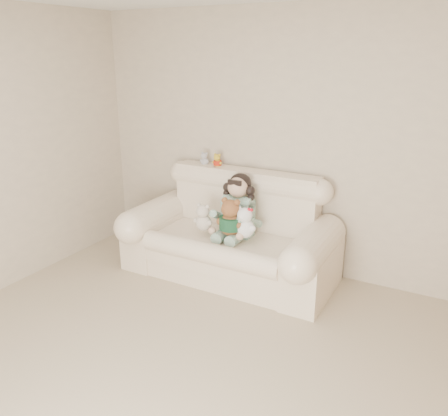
% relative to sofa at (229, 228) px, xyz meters
% --- Properties ---
extents(wall_back, '(4.50, 0.00, 4.50)m').
position_rel_sofa_xyz_m(wall_back, '(0.48, 0.50, 0.78)').
color(wall_back, '#B2A28D').
rests_on(wall_back, ground).
extents(sofa, '(2.10, 0.95, 1.03)m').
position_rel_sofa_xyz_m(sofa, '(0.00, 0.00, 0.00)').
color(sofa, beige).
rests_on(sofa, floor).
extents(seated_child, '(0.39, 0.47, 0.64)m').
position_rel_sofa_xyz_m(seated_child, '(0.06, 0.08, 0.22)').
color(seated_child, '#246A4E').
rests_on(seated_child, sofa).
extents(brown_teddy, '(0.34, 0.30, 0.44)m').
position_rel_sofa_xyz_m(brown_teddy, '(0.09, -0.13, 0.20)').
color(brown_teddy, brown).
rests_on(brown_teddy, sofa).
extents(white_cat, '(0.25, 0.21, 0.36)m').
position_rel_sofa_xyz_m(white_cat, '(0.23, -0.11, 0.17)').
color(white_cat, white).
rests_on(white_cat, sofa).
extents(cream_teddy, '(0.24, 0.21, 0.33)m').
position_rel_sofa_xyz_m(cream_teddy, '(-0.20, -0.15, 0.15)').
color(cream_teddy, beige).
rests_on(cream_teddy, sofa).
extents(yellow_mini_bear, '(0.13, 0.11, 0.17)m').
position_rel_sofa_xyz_m(yellow_mini_bear, '(-0.34, 0.37, 0.58)').
color(yellow_mini_bear, gold).
rests_on(yellow_mini_bear, sofa).
extents(grey_mini_plush, '(0.14, 0.12, 0.17)m').
position_rel_sofa_xyz_m(grey_mini_plush, '(-0.49, 0.37, 0.58)').
color(grey_mini_plush, '#ADADB4').
rests_on(grey_mini_plush, sofa).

